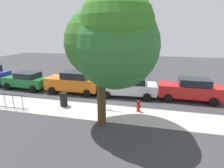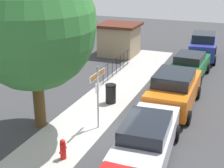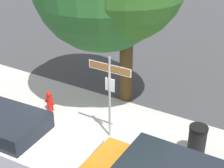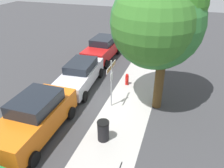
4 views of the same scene
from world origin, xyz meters
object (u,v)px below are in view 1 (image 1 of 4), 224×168
object	(u,v)px
car_silver	(128,87)
car_orange	(74,82)
fire_hydrant	(138,106)
trash_bin	(64,99)
car_red	(190,89)
car_green	(27,80)
street_sign	(101,81)
shade_tree	(112,41)

from	to	relation	value
car_silver	car_orange	world-z (taller)	car_orange
fire_hydrant	trash_bin	distance (m)	5.34
car_red	car_green	size ratio (longest dim) A/B	1.09
car_orange	street_sign	bearing A→B (deg)	141.50
shade_tree	car_orange	xyz separation A→B (m)	(4.50, -4.56, -3.75)
street_sign	car_orange	size ratio (longest dim) A/B	0.58
shade_tree	car_orange	size ratio (longest dim) A/B	1.56
car_silver	trash_bin	world-z (taller)	car_silver
car_green	fire_hydrant	xyz separation A→B (m)	(-10.72, 2.75, -0.43)
car_green	car_orange	bearing A→B (deg)	-176.35
car_silver	car_red	bearing A→B (deg)	179.30
street_sign	car_green	bearing A→B (deg)	-17.56
car_orange	trash_bin	bearing A→B (deg)	100.52
shade_tree	car_red	world-z (taller)	shade_tree
shade_tree	car_green	size ratio (longest dim) A/B	1.71
fire_hydrant	street_sign	bearing A→B (deg)	-4.27
car_red	trash_bin	distance (m)	9.62
car_silver	fire_hydrant	world-z (taller)	car_silver
shade_tree	car_silver	bearing A→B (deg)	-93.79
car_red	trash_bin	bearing A→B (deg)	21.30
car_silver	car_orange	size ratio (longest dim) A/B	1.02
trash_bin	fire_hydrant	bearing A→B (deg)	-176.78
street_sign	trash_bin	xyz separation A→B (m)	(2.67, 0.50, -1.40)
car_red	car_green	xyz separation A→B (m)	(14.40, 0.29, -0.08)
car_orange	car_green	xyz separation A→B (m)	(4.80, 0.01, -0.14)
car_red	fire_hydrant	distance (m)	4.80
car_silver	car_green	xyz separation A→B (m)	(9.61, 0.03, -0.02)
car_orange	trash_bin	size ratio (longest dim) A/B	4.78
car_red	car_green	distance (m)	14.41
car_green	fire_hydrant	bearing A→B (deg)	169.09
car_red	car_silver	size ratio (longest dim) A/B	0.98
shade_tree	fire_hydrant	xyz separation A→B (m)	(-1.42, -1.80, -4.32)
shade_tree	trash_bin	bearing A→B (deg)	-20.98
shade_tree	car_green	distance (m)	11.06
street_sign	trash_bin	distance (m)	3.06
car_silver	trash_bin	bearing A→B (deg)	32.39
street_sign	car_orange	world-z (taller)	street_sign
car_red	car_orange	bearing A→B (deg)	2.62
shade_tree	trash_bin	distance (m)	5.94
shade_tree	car_red	bearing A→B (deg)	-136.52
shade_tree	car_red	size ratio (longest dim) A/B	1.57
car_red	car_silver	xyz separation A→B (m)	(4.80, 0.26, -0.06)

